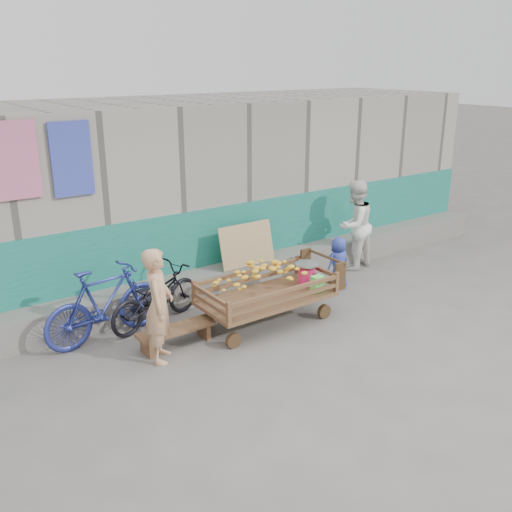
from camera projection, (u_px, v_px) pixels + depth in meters
ground at (322, 346)px, 7.68m from camera, size 80.00×80.00×0.00m
building_wall at (176, 188)px, 10.33m from camera, size 12.00×3.50×3.00m
banana_cart at (265, 285)px, 8.14m from camera, size 2.12×0.97×0.90m
bench at (176, 333)px, 7.64m from camera, size 1.07×0.32×0.27m
vendor_man at (159, 306)px, 7.12m from camera, size 0.59×0.66×1.50m
woman at (354, 225)px, 10.33m from camera, size 0.90×0.76×1.64m
child at (338, 263)px, 9.50m from camera, size 0.44×0.29×0.90m
bicycle_dark at (155, 297)px, 8.22m from camera, size 1.71×1.00×0.85m
bicycle_blue at (105, 304)px, 7.72m from camera, size 1.82×0.73×1.06m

